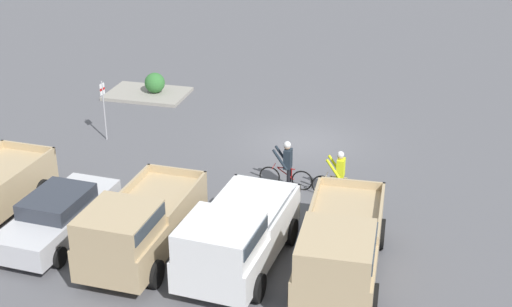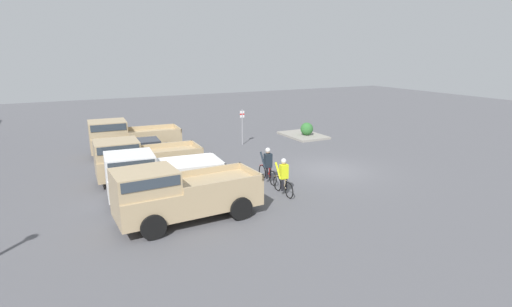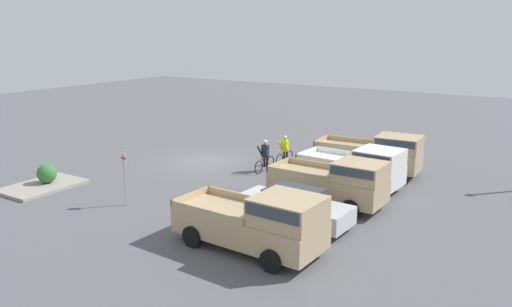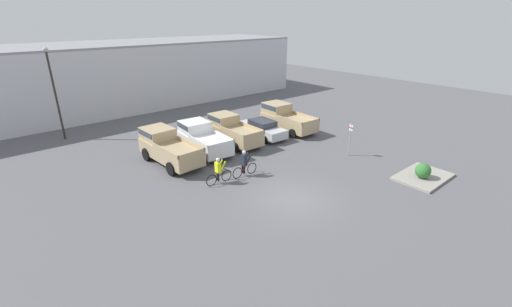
{
  "view_description": "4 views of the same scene",
  "coord_description": "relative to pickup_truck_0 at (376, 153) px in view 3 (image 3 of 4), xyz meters",
  "views": [
    {
      "loc": [
        -4.75,
        25.25,
        11.08
      ],
      "look_at": [
        0.85,
        4.11,
        1.2
      ],
      "focal_mm": 50.0,
      "sensor_mm": 36.0,
      "label": 1
    },
    {
      "loc": [
        -16.42,
        12.88,
        6.19
      ],
      "look_at": [
        0.85,
        4.11,
        1.2
      ],
      "focal_mm": 28.0,
      "sensor_mm": 36.0,
      "label": 2
    },
    {
      "loc": [
        21.83,
        17.42,
        7.35
      ],
      "look_at": [
        0.85,
        4.11,
        1.2
      ],
      "focal_mm": 35.0,
      "sensor_mm": 36.0,
      "label": 3
    },
    {
      "loc": [
        -12.35,
        -11.23,
        9.41
      ],
      "look_at": [
        0.85,
        4.11,
        1.2
      ],
      "focal_mm": 24.0,
      "sensor_mm": 36.0,
      "label": 4
    }
  ],
  "objects": [
    {
      "name": "ground_plane",
      "position": [
        2.78,
        -9.19,
        -1.14
      ],
      "size": [
        80.0,
        80.0,
        0.0
      ],
      "primitive_type": "plane",
      "color": "#56565B"
    },
    {
      "name": "pickup_truck_0",
      "position": [
        0.0,
        0.0,
        0.0
      ],
      "size": [
        2.39,
        5.43,
        2.16
      ],
      "color": "tan",
      "rests_on": "ground_plane"
    },
    {
      "name": "pickup_truck_1",
      "position": [
        2.85,
        0.14,
        -0.07
      ],
      "size": [
        2.59,
        4.99,
        2.06
      ],
      "color": "white",
      "rests_on": "ground_plane"
    },
    {
      "name": "pickup_truck_2",
      "position": [
        5.63,
        0.22,
        -0.06
      ],
      "size": [
        2.31,
        5.03,
        2.09
      ],
      "color": "tan",
      "rests_on": "ground_plane"
    },
    {
      "name": "sedan_0",
      "position": [
        8.42,
        -0.31,
        -0.42
      ],
      "size": [
        2.08,
        4.61,
        1.42
      ],
      "color": "silver",
      "rests_on": "ground_plane"
    },
    {
      "name": "pickup_truck_3",
      "position": [
        11.24,
        -0.1,
        -0.03
      ],
      "size": [
        2.49,
        5.4,
        2.16
      ],
      "color": "tan",
      "rests_on": "ground_plane"
    },
    {
      "name": "cyclist_0",
      "position": [
        2.59,
        -5.18,
        -0.27
      ],
      "size": [
        1.87,
        0.46,
        1.74
      ],
      "color": "black",
      "rests_on": "ground_plane"
    },
    {
      "name": "cyclist_1",
      "position": [
        0.77,
        -4.98,
        -0.32
      ],
      "size": [
        1.8,
        0.46,
        1.68
      ],
      "color": "black",
      "rests_on": "ground_plane"
    },
    {
      "name": "fire_lane_sign",
      "position": [
        10.37,
        -7.46,
        0.32
      ],
      "size": [
        0.07,
        0.3,
        2.42
      ],
      "color": "#9E9EA3",
      "rests_on": "ground_plane"
    },
    {
      "name": "curb_island",
      "position": [
        10.81,
        -12.67,
        -1.06
      ],
      "size": [
        3.62,
        2.46,
        0.15
      ],
      "primitive_type": "cube",
      "color": "gray",
      "rests_on": "ground_plane"
    },
    {
      "name": "shrub",
      "position": [
        10.46,
        -12.75,
        -0.52
      ],
      "size": [
        0.93,
        0.93,
        0.93
      ],
      "color": "#337033",
      "rests_on": "curb_island"
    }
  ]
}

